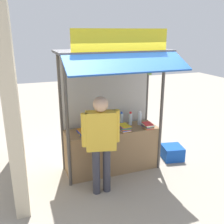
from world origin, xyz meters
TOP-DOWN VIEW (x-y plane):
  - ground_plane at (0.00, 0.00)m, footprint 20.00×20.00m
  - stall_counter at (0.00, 0.00)m, footprint 1.81×0.56m
  - stall_structure at (0.00, 0.05)m, footprint 2.01×1.35m
  - water_bottle_far_left at (0.44, 0.12)m, footprint 0.08×0.08m
  - water_bottle_mid_right at (0.27, 0.19)m, footprint 0.07×0.07m
  - water_bottle_right at (-0.17, 0.14)m, footprint 0.09×0.09m
  - water_bottle_back_left at (0.62, 0.06)m, footprint 0.08×0.08m
  - magazine_stack_front_left at (0.69, -0.17)m, footprint 0.19×0.25m
  - magazine_stack_mid_left at (-0.26, -0.16)m, footprint 0.19×0.27m
  - magazine_stack_far_right at (-0.57, -0.01)m, footprint 0.22×0.30m
  - magazine_stack_center at (0.20, -0.13)m, footprint 0.21×0.30m
  - banana_bunch_rightmost at (0.56, -0.38)m, footprint 0.11×0.10m
  - banana_bunch_leftmost at (-0.48, -0.38)m, footprint 0.10×0.10m
  - vendor_person at (-0.43, -0.66)m, footprint 0.65×0.31m
  - plastic_crate at (1.39, -0.04)m, footprint 0.49×0.49m
  - neighbour_wall at (-1.74, 0.30)m, footprint 0.20×2.40m

SIDE VIEW (x-z plane):
  - ground_plane at x=0.00m, z-range 0.00..0.00m
  - plastic_crate at x=1.39m, z-range 0.00..0.29m
  - stall_counter at x=0.00m, z-range 0.00..0.86m
  - magazine_stack_far_right at x=-0.57m, z-range 0.86..0.92m
  - magazine_stack_mid_left at x=-0.26m, z-range 0.86..0.93m
  - magazine_stack_front_left at x=0.69m, z-range 0.86..0.95m
  - magazine_stack_center at x=0.20m, z-range 0.86..0.96m
  - water_bottle_mid_right at x=0.27m, z-range 0.85..1.12m
  - water_bottle_far_left at x=0.44m, z-range 0.85..1.12m
  - water_bottle_back_left at x=0.62m, z-range 0.85..1.14m
  - water_bottle_right at x=-0.17m, z-range 0.85..1.16m
  - vendor_person at x=-0.43m, z-range 0.17..1.88m
  - neighbour_wall at x=-1.74m, z-range 0.00..3.15m
  - stall_structure at x=0.00m, z-range 0.25..2.97m
  - banana_bunch_rightmost at x=0.56m, z-range 1.87..2.17m
  - banana_bunch_leftmost at x=-0.48m, z-range 1.96..2.20m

